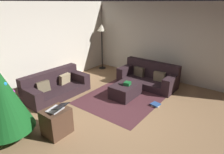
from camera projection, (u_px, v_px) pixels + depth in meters
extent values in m
plane|color=#93704C|center=(120.00, 119.00, 4.54)|extent=(6.40, 6.40, 0.00)
cube|color=silver|center=(35.00, 47.00, 5.83)|extent=(6.40, 0.12, 2.60)
cube|color=silver|center=(174.00, 43.00, 6.39)|extent=(0.12, 6.40, 2.60)
cube|color=#2D1E23|center=(58.00, 92.00, 5.63)|extent=(1.88, 0.91, 0.24)
cube|color=#2D1E23|center=(50.00, 78.00, 5.68)|extent=(1.86, 0.30, 0.47)
cube|color=#2D1E23|center=(78.00, 76.00, 6.12)|extent=(0.27, 0.86, 0.26)
cube|color=#2D1E23|center=(31.00, 94.00, 4.96)|extent=(0.27, 0.86, 0.26)
cube|color=tan|center=(65.00, 79.00, 5.86)|extent=(0.37, 0.19, 0.31)
cube|color=brown|center=(43.00, 87.00, 5.33)|extent=(0.38, 0.21, 0.31)
cube|color=#2D1E23|center=(147.00, 82.00, 6.33)|extent=(0.90, 1.87, 0.22)
cube|color=#2D1E23|center=(152.00, 69.00, 6.42)|extent=(0.27, 1.86, 0.54)
cube|color=#2D1E23|center=(171.00, 81.00, 5.77)|extent=(0.87, 0.26, 0.29)
cube|color=#2D1E23|center=(127.00, 70.00, 6.70)|extent=(0.87, 0.26, 0.29)
cube|color=#8C7A5B|center=(159.00, 77.00, 6.10)|extent=(0.18, 0.37, 0.31)
cube|color=brown|center=(139.00, 72.00, 6.53)|extent=(0.18, 0.37, 0.30)
cube|color=#2D1E23|center=(125.00, 90.00, 5.57)|extent=(0.89, 0.61, 0.38)
cube|color=#19662D|center=(127.00, 84.00, 5.43)|extent=(0.21, 0.20, 0.09)
cube|color=black|center=(121.00, 84.00, 5.46)|extent=(0.08, 0.17, 0.02)
cylinder|color=brown|center=(10.00, 132.00, 3.92)|extent=(0.10, 0.10, 0.20)
cone|color=#14541E|center=(2.00, 98.00, 3.64)|extent=(1.05, 1.05, 1.35)
sphere|color=green|center=(15.00, 97.00, 3.92)|extent=(0.08, 0.08, 0.08)
sphere|color=#2699E5|center=(5.00, 84.00, 3.52)|extent=(0.08, 0.08, 0.08)
sphere|color=orange|center=(16.00, 97.00, 3.82)|extent=(0.06, 0.06, 0.06)
sphere|color=#CC33BF|center=(13.00, 92.00, 3.76)|extent=(0.08, 0.08, 0.08)
sphere|color=yellow|center=(6.00, 86.00, 3.72)|extent=(0.05, 0.05, 0.05)
cube|color=#4C3323|center=(57.00, 122.00, 3.95)|extent=(0.52, 0.44, 0.56)
cube|color=silver|center=(55.00, 110.00, 3.84)|extent=(0.34, 0.28, 0.02)
cube|color=black|center=(60.00, 106.00, 3.73)|extent=(0.34, 0.27, 0.09)
cube|color=beige|center=(156.00, 105.00, 5.12)|extent=(0.25, 0.22, 0.03)
cube|color=#2D5193|center=(156.00, 104.00, 5.10)|extent=(0.25, 0.25, 0.03)
cylinder|color=black|center=(102.00, 68.00, 8.03)|extent=(0.28, 0.28, 0.02)
cylinder|color=black|center=(102.00, 50.00, 7.76)|extent=(0.04, 0.04, 1.53)
cone|color=beige|center=(102.00, 28.00, 7.43)|extent=(0.36, 0.36, 0.24)
cube|color=#4E282E|center=(125.00, 96.00, 5.64)|extent=(2.60, 2.00, 0.01)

